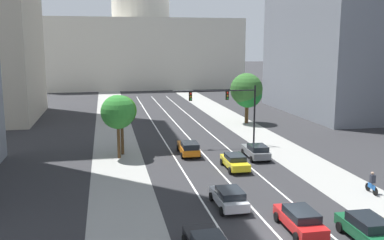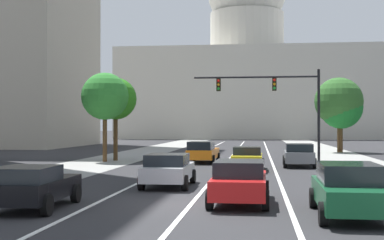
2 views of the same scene
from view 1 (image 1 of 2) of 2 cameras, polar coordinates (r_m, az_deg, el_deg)
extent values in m
plane|color=#2B2B2D|center=(64.44, -2.53, -0.06)|extent=(400.00, 400.00, 0.00)
cube|color=gray|center=(58.77, -10.34, -1.22)|extent=(4.99, 130.00, 0.01)
cube|color=gray|center=(61.69, 6.39, -0.57)|extent=(4.99, 130.00, 0.01)
cube|color=white|center=(49.44, -3.45, -3.21)|extent=(0.16, 90.00, 0.01)
cube|color=white|center=(49.98, 0.19, -3.05)|extent=(0.16, 90.00, 0.01)
cube|color=white|center=(50.71, 3.73, -2.88)|extent=(0.16, 90.00, 0.01)
cube|color=beige|center=(116.24, -6.74, 8.80)|extent=(50.21, 23.19, 17.59)
cylinder|color=beige|center=(116.65, -6.88, 15.10)|extent=(14.99, 14.99, 8.01)
cylinder|color=black|center=(25.48, -0.98, -15.72)|extent=(0.24, 0.65, 0.64)
cylinder|color=black|center=(25.88, 3.03, -15.31)|extent=(0.24, 0.65, 0.64)
cube|color=orange|center=(44.74, -0.51, -3.79)|extent=(1.91, 4.76, 0.65)
cube|color=black|center=(43.51, -0.28, -3.38)|extent=(1.68, 2.45, 0.56)
cylinder|color=black|center=(46.23, -1.88, -3.75)|extent=(0.24, 0.65, 0.64)
cylinder|color=black|center=(46.49, 0.24, -3.67)|extent=(0.24, 0.65, 0.64)
cylinder|color=black|center=(43.17, -1.32, -4.76)|extent=(0.24, 0.65, 0.64)
cylinder|color=black|center=(43.43, 0.95, -4.67)|extent=(0.24, 0.65, 0.64)
cube|color=yellow|center=(39.81, 5.73, -5.65)|extent=(1.77, 4.33, 0.60)
cube|color=black|center=(39.64, 5.75, -4.92)|extent=(1.60, 2.19, 0.46)
cylinder|color=black|center=(41.03, 3.99, -5.59)|extent=(0.23, 0.64, 0.64)
cylinder|color=black|center=(41.48, 6.28, -5.45)|extent=(0.23, 0.64, 0.64)
cylinder|color=black|center=(38.31, 5.11, -6.75)|extent=(0.23, 0.64, 0.64)
cylinder|color=black|center=(38.80, 7.55, -6.58)|extent=(0.23, 0.64, 0.64)
cube|color=#B2B5BA|center=(30.87, 4.90, -10.38)|extent=(1.81, 4.20, 0.62)
cube|color=black|center=(30.37, 5.10, -9.63)|extent=(1.65, 2.22, 0.48)
cylinder|color=black|center=(32.03, 2.60, -10.16)|extent=(0.22, 0.64, 0.64)
cylinder|color=black|center=(32.50, 5.67, -9.90)|extent=(0.22, 0.64, 0.64)
cylinder|color=black|center=(29.48, 4.02, -12.03)|extent=(0.22, 0.64, 0.64)
cylinder|color=black|center=(29.99, 7.35, -11.70)|extent=(0.22, 0.64, 0.64)
cube|color=#14512D|center=(27.67, 22.38, -13.61)|extent=(1.84, 4.64, 0.65)
cube|color=black|center=(27.46, 22.44, -12.43)|extent=(1.66, 2.45, 0.56)
cylinder|color=black|center=(28.58, 19.08, -13.33)|extent=(0.23, 0.64, 0.64)
cylinder|color=black|center=(29.45, 22.13, -12.81)|extent=(0.23, 0.64, 0.64)
cube|color=red|center=(27.96, 14.12, -12.91)|extent=(1.80, 4.51, 0.62)
cube|color=black|center=(27.58, 14.35, -11.98)|extent=(1.63, 2.42, 0.51)
cylinder|color=black|center=(29.04, 11.23, -12.56)|extent=(0.23, 0.64, 0.64)
cylinder|color=black|center=(29.70, 14.39, -12.17)|extent=(0.23, 0.64, 0.64)
cylinder|color=black|center=(26.49, 13.75, -14.97)|extent=(0.23, 0.64, 0.64)
cylinder|color=black|center=(27.21, 17.17, -14.45)|extent=(0.23, 0.64, 0.64)
cube|color=slate|center=(43.82, 8.45, -4.20)|extent=(1.92, 4.47, 0.66)
cube|color=black|center=(43.04, 8.76, -3.68)|extent=(1.70, 2.21, 0.50)
cylinder|color=black|center=(45.03, 6.78, -4.20)|extent=(0.24, 0.65, 0.64)
cylinder|color=black|center=(45.55, 8.92, -4.09)|extent=(0.24, 0.65, 0.64)
cylinder|color=black|center=(42.26, 7.93, -5.19)|extent=(0.24, 0.65, 0.64)
cylinder|color=black|center=(42.81, 10.20, -5.05)|extent=(0.24, 0.65, 0.64)
cylinder|color=black|center=(49.25, 8.31, 0.66)|extent=(0.20, 0.20, 6.80)
cylinder|color=black|center=(47.48, 3.10, 3.89)|extent=(9.30, 0.14, 0.14)
cube|color=black|center=(47.92, 4.71, 3.27)|extent=(0.32, 0.28, 0.96)
sphere|color=red|center=(47.74, 4.77, 3.60)|extent=(0.20, 0.20, 0.20)
sphere|color=orange|center=(47.77, 4.76, 3.24)|extent=(0.20, 0.20, 0.20)
sphere|color=green|center=(47.81, 4.76, 2.89)|extent=(0.20, 0.20, 0.20)
cube|color=black|center=(46.92, -0.21, 3.15)|extent=(0.32, 0.28, 0.96)
sphere|color=red|center=(46.74, -0.17, 3.50)|extent=(0.20, 0.20, 0.20)
sphere|color=orange|center=(46.78, -0.17, 3.13)|extent=(0.20, 0.20, 0.20)
sphere|color=green|center=(46.82, -0.17, 2.77)|extent=(0.20, 0.20, 0.20)
cylinder|color=black|center=(35.85, 23.21, -8.74)|extent=(0.09, 0.66, 0.66)
cylinder|color=black|center=(36.69, 22.36, -8.25)|extent=(0.09, 0.66, 0.66)
cube|color=#1959B2|center=(36.21, 22.80, -8.16)|extent=(0.11, 1.00, 0.36)
cube|color=#262833|center=(35.98, 22.91, -7.23)|extent=(0.37, 0.30, 0.64)
sphere|color=tan|center=(35.92, 22.90, -6.55)|extent=(0.22, 0.22, 0.22)
cylinder|color=#51381E|center=(43.70, -9.73, -2.77)|extent=(0.32, 0.32, 3.54)
sphere|color=#2F812F|center=(43.14, -9.85, 1.07)|extent=(3.40, 3.40, 3.40)
cylinder|color=#51381E|center=(62.47, 7.37, 0.90)|extent=(0.32, 0.32, 2.93)
sphere|color=#1D772B|center=(62.07, 7.44, 3.56)|extent=(4.18, 4.18, 4.18)
cylinder|color=#51381E|center=(45.08, -9.27, -2.36)|extent=(0.32, 0.32, 3.53)
sphere|color=#2A761A|center=(44.56, -9.37, 1.23)|extent=(3.13, 3.13, 3.13)
cylinder|color=#51381E|center=(62.40, 7.19, 1.07)|extent=(0.32, 0.32, 3.31)
sphere|color=#306529|center=(61.97, 7.26, 4.07)|extent=(4.66, 4.66, 4.66)
camera|label=2|loc=(15.75, 51.53, -28.07)|focal=50.48mm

